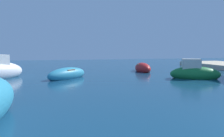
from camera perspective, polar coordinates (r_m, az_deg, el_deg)
The scene contains 3 objects.
moored_boat_0 at distance 16.74m, azimuth 21.74°, elevation -1.15°, with size 3.83×2.75×1.75m.
moored_boat_4 at distance 16.04m, azimuth -12.22°, elevation -1.60°, with size 3.50×3.38×1.07m.
moored_boat_5 at distance 20.71m, azimuth 8.43°, elevation 0.05°, with size 1.44×3.10×1.12m.
Camera 1 is at (-6.42, -3.95, 2.20)m, focal length 33.24 mm.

